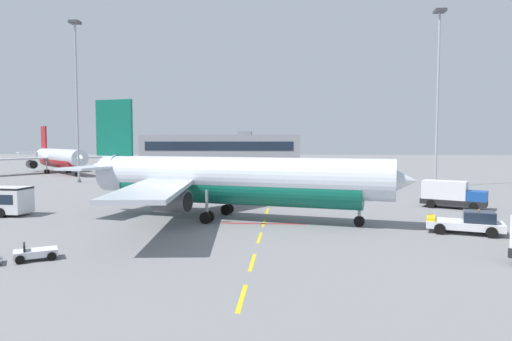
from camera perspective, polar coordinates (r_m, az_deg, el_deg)
ground at (r=62.65m, az=22.53°, el=-3.60°), size 400.00×400.00×0.00m
apron_paint_markings at (r=57.53m, az=1.87°, el=-3.94°), size 8.00×96.59×0.01m
airliner_foreground at (r=43.58m, az=-3.30°, el=-1.20°), size 34.47×33.62×12.20m
pushback_tug at (r=41.39m, az=25.72°, el=-6.09°), size 6.58×4.55×2.08m
airliner_mid_left at (r=115.86m, az=-24.14°, el=1.50°), size 27.85×28.35×11.72m
fuel_service_truck at (r=55.89m, az=23.98°, el=-2.80°), size 7.31×5.41×3.14m
apron_light_mast_near at (r=89.93m, az=-22.23°, el=10.21°), size 1.80×1.80×29.97m
apron_light_mast_far at (r=81.65m, az=22.52°, el=10.80°), size 1.80×1.80×29.75m
terminal_satellite at (r=194.70m, az=-4.46°, el=3.05°), size 68.32×19.57×12.15m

